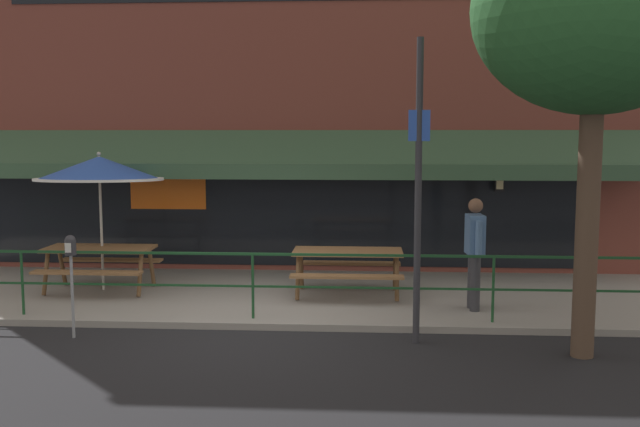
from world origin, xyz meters
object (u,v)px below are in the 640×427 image
Objects in this scene: street_sign_pole at (418,189)px; picnic_table_left at (99,256)px; parking_meter_near at (71,255)px; picnic_table_centre at (348,260)px; patio_umbrella_left at (99,169)px; pedestrian_walking at (475,248)px.

picnic_table_left is at bearing 155.62° from street_sign_pole.
parking_meter_near is (0.54, -2.42, 0.44)m from picnic_table_left.
patio_umbrella_left reaches higher than picnic_table_centre.
parking_meter_near reaches higher than picnic_table_left.
pedestrian_walking is (1.95, -0.81, 0.35)m from picnic_table_centre.
picnic_table_left is 1.00× the size of picnic_table_centre.
picnic_table_left is 0.76× the size of patio_umbrella_left.
parking_meter_near is at bearing -179.23° from street_sign_pole.
pedestrian_walking reaches higher than parking_meter_near.
picnic_table_left and picnic_table_centre have the same top height.
picnic_table_centre is at bearing 32.63° from parking_meter_near.
parking_meter_near is at bearing -78.15° from patio_umbrella_left.
parking_meter_near is (-5.64, -1.55, 0.09)m from pedestrian_walking.
picnic_table_centre is 4.48m from patio_umbrella_left.
street_sign_pole is (5.20, -2.35, 1.35)m from picnic_table_left.
parking_meter_near is (0.54, -2.55, -1.03)m from patio_umbrella_left.
parking_meter_near is at bearing -164.65° from pedestrian_walking.
picnic_table_centre is 1.05× the size of pedestrian_walking.
street_sign_pole is (-0.98, -1.48, 1.00)m from pedestrian_walking.
patio_umbrella_left is 6.35m from pedestrian_walking.
street_sign_pole reaches higher than pedestrian_walking.
street_sign_pole is at bearing -24.38° from picnic_table_left.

